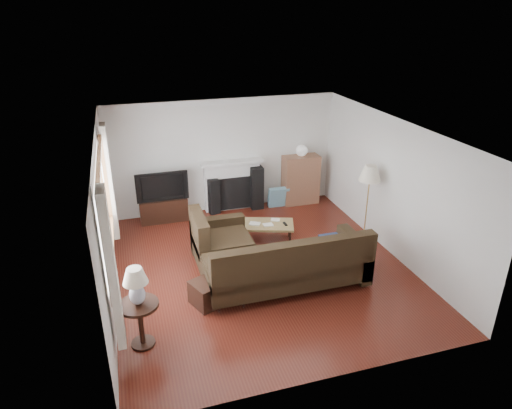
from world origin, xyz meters
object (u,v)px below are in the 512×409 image
object	(u,v)px
tv_stand	(164,209)
coffee_table	(267,233)
bookshelf	(301,180)
floor_lamp	(367,205)
side_table	(141,324)
sectional_sofa	(286,261)

from	to	relation	value
tv_stand	coffee_table	bearing A→B (deg)	-41.48
bookshelf	coffee_table	distance (m)	2.15
tv_stand	floor_lamp	world-z (taller)	floor_lamp
bookshelf	side_table	size ratio (longest dim) A/B	1.70
coffee_table	side_table	xyz separation A→B (m)	(-2.55, -2.32, 0.13)
coffee_table	side_table	distance (m)	3.45
coffee_table	side_table	bearing A→B (deg)	-119.19
sectional_sofa	tv_stand	bearing A→B (deg)	117.68
bookshelf	sectional_sofa	bearing A→B (deg)	-115.68
tv_stand	floor_lamp	distance (m)	4.26
sectional_sofa	bookshelf	bearing A→B (deg)	64.32
tv_stand	coffee_table	xyz separation A→B (m)	(1.82, -1.61, -0.05)
side_table	coffee_table	bearing A→B (deg)	42.27
tv_stand	sectional_sofa	distance (m)	3.55
sectional_sofa	side_table	distance (m)	2.51
bookshelf	coffee_table	size ratio (longest dim) A/B	1.11
floor_lamp	sectional_sofa	bearing A→B (deg)	-154.13
floor_lamp	side_table	size ratio (longest dim) A/B	2.38
tv_stand	bookshelf	xyz separation A→B (m)	(3.17, 0.03, 0.32)
sectional_sofa	coffee_table	size ratio (longest dim) A/B	2.82
tv_stand	side_table	distance (m)	3.99
side_table	tv_stand	bearing A→B (deg)	79.43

